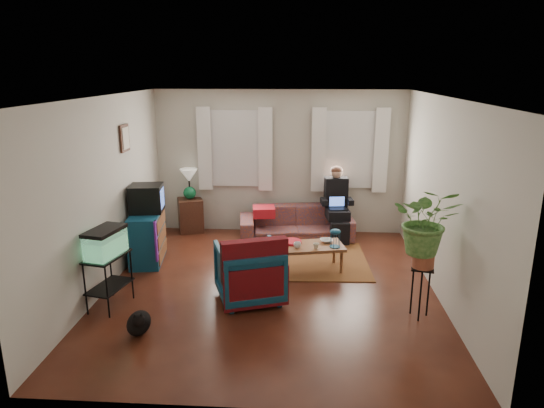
# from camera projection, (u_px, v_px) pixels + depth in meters

# --- Properties ---
(floor) EXTENTS (4.50, 5.00, 0.01)m
(floor) POSITION_uv_depth(u_px,v_px,m) (270.00, 288.00, 6.75)
(floor) COLOR #4F2B14
(floor) RESTS_ON ground
(ceiling) EXTENTS (4.50, 5.00, 0.01)m
(ceiling) POSITION_uv_depth(u_px,v_px,m) (270.00, 97.00, 6.05)
(ceiling) COLOR white
(ceiling) RESTS_ON wall_back
(wall_back) EXTENTS (4.50, 0.01, 2.60)m
(wall_back) POSITION_uv_depth(u_px,v_px,m) (280.00, 163.00, 8.80)
(wall_back) COLOR silver
(wall_back) RESTS_ON floor
(wall_front) EXTENTS (4.50, 0.01, 2.60)m
(wall_front) POSITION_uv_depth(u_px,v_px,m) (249.00, 275.00, 4.00)
(wall_front) COLOR silver
(wall_front) RESTS_ON floor
(wall_left) EXTENTS (0.01, 5.00, 2.60)m
(wall_left) POSITION_uv_depth(u_px,v_px,m) (104.00, 195.00, 6.54)
(wall_left) COLOR silver
(wall_left) RESTS_ON floor
(wall_right) EXTENTS (0.01, 5.00, 2.60)m
(wall_right) POSITION_uv_depth(u_px,v_px,m) (443.00, 200.00, 6.26)
(wall_right) COLOR silver
(wall_right) RESTS_ON floor
(window_left) EXTENTS (1.08, 0.04, 1.38)m
(window_left) POSITION_uv_depth(u_px,v_px,m) (235.00, 149.00, 8.77)
(window_left) COLOR white
(window_left) RESTS_ON wall_back
(window_right) EXTENTS (1.08, 0.04, 1.38)m
(window_right) POSITION_uv_depth(u_px,v_px,m) (349.00, 150.00, 8.64)
(window_right) COLOR white
(window_right) RESTS_ON wall_back
(curtains_left) EXTENTS (1.36, 0.06, 1.50)m
(curtains_left) POSITION_uv_depth(u_px,v_px,m) (235.00, 149.00, 8.69)
(curtains_left) COLOR white
(curtains_left) RESTS_ON wall_back
(curtains_right) EXTENTS (1.36, 0.06, 1.50)m
(curtains_right) POSITION_uv_depth(u_px,v_px,m) (350.00, 150.00, 8.56)
(curtains_right) COLOR white
(curtains_right) RESTS_ON wall_back
(picture_frame) EXTENTS (0.04, 0.32, 0.40)m
(picture_frame) POSITION_uv_depth(u_px,v_px,m) (125.00, 138.00, 7.18)
(picture_frame) COLOR #3D2616
(picture_frame) RESTS_ON wall_left
(area_rug) EXTENTS (2.07, 1.69, 0.01)m
(area_rug) POSITION_uv_depth(u_px,v_px,m) (303.00, 260.00, 7.69)
(area_rug) COLOR maroon
(area_rug) RESTS_ON floor
(sofa) EXTENTS (2.07, 1.03, 0.78)m
(sofa) POSITION_uv_depth(u_px,v_px,m) (296.00, 218.00, 8.60)
(sofa) COLOR brown
(sofa) RESTS_ON floor
(seated_person) EXTENTS (0.57, 0.67, 1.18)m
(seated_person) POSITION_uv_depth(u_px,v_px,m) (336.00, 206.00, 8.58)
(seated_person) COLOR black
(seated_person) RESTS_ON sofa
(side_table) EXTENTS (0.55, 0.55, 0.62)m
(side_table) POSITION_uv_depth(u_px,v_px,m) (191.00, 215.00, 9.04)
(side_table) COLOR #3E2617
(side_table) RESTS_ON floor
(table_lamp) EXTENTS (0.41, 0.41, 0.57)m
(table_lamp) POSITION_uv_depth(u_px,v_px,m) (189.00, 185.00, 8.88)
(table_lamp) COLOR white
(table_lamp) RESTS_ON side_table
(dresser) EXTENTS (0.56, 0.94, 0.80)m
(dresser) POSITION_uv_depth(u_px,v_px,m) (147.00, 237.00, 7.58)
(dresser) COLOR #115867
(dresser) RESTS_ON floor
(crt_tv) EXTENTS (0.54, 0.50, 0.42)m
(crt_tv) POSITION_uv_depth(u_px,v_px,m) (147.00, 198.00, 7.50)
(crt_tv) COLOR black
(crt_tv) RESTS_ON dresser
(aquarium_stand) EXTENTS (0.47, 0.68, 0.69)m
(aquarium_stand) POSITION_uv_depth(u_px,v_px,m) (109.00, 281.00, 6.14)
(aquarium_stand) COLOR black
(aquarium_stand) RESTS_ON floor
(aquarium) EXTENTS (0.42, 0.62, 0.36)m
(aquarium) POSITION_uv_depth(u_px,v_px,m) (105.00, 242.00, 5.99)
(aquarium) COLOR #7FD899
(aquarium) RESTS_ON aquarium_stand
(black_cat) EXTENTS (0.37, 0.46, 0.34)m
(black_cat) POSITION_uv_depth(u_px,v_px,m) (139.00, 321.00, 5.53)
(black_cat) COLOR black
(black_cat) RESTS_ON floor
(armchair) EXTENTS (1.01, 0.98, 0.83)m
(armchair) POSITION_uv_depth(u_px,v_px,m) (249.00, 270.00, 6.32)
(armchair) COLOR #115B6A
(armchair) RESTS_ON floor
(serape_throw) EXTENTS (0.85, 0.46, 0.68)m
(serape_throw) POSITION_uv_depth(u_px,v_px,m) (255.00, 267.00, 5.98)
(serape_throw) COLOR #9E0A0A
(serape_throw) RESTS_ON armchair
(coffee_table) EXTENTS (1.06, 0.72, 0.40)m
(coffee_table) POSITION_uv_depth(u_px,v_px,m) (310.00, 258.00, 7.29)
(coffee_table) COLOR brown
(coffee_table) RESTS_ON floor
(cup_a) EXTENTS (0.13, 0.13, 0.09)m
(cup_a) POSITION_uv_depth(u_px,v_px,m) (297.00, 245.00, 7.11)
(cup_a) COLOR white
(cup_a) RESTS_ON coffee_table
(cup_b) EXTENTS (0.10, 0.10, 0.08)m
(cup_b) POSITION_uv_depth(u_px,v_px,m) (316.00, 246.00, 7.08)
(cup_b) COLOR beige
(cup_b) RESTS_ON coffee_table
(bowl) EXTENTS (0.23, 0.23, 0.05)m
(bowl) POSITION_uv_depth(u_px,v_px,m) (326.00, 241.00, 7.35)
(bowl) COLOR white
(bowl) RESTS_ON coffee_table
(snack_tray) EXTENTS (0.36, 0.36, 0.04)m
(snack_tray) POSITION_uv_depth(u_px,v_px,m) (292.00, 242.00, 7.32)
(snack_tray) COLOR #B21414
(snack_tray) RESTS_ON coffee_table
(birdcage) EXTENTS (0.19, 0.19, 0.28)m
(birdcage) POSITION_uv_depth(u_px,v_px,m) (335.00, 238.00, 7.12)
(birdcage) COLOR #115B6B
(birdcage) RESTS_ON coffee_table
(plant_stand) EXTENTS (0.33, 0.33, 0.66)m
(plant_stand) POSITION_uv_depth(u_px,v_px,m) (420.00, 292.00, 5.87)
(plant_stand) COLOR black
(plant_stand) RESTS_ON floor
(potted_plant) EXTENTS (0.87, 0.79, 0.83)m
(potted_plant) POSITION_uv_depth(u_px,v_px,m) (426.00, 231.00, 5.66)
(potted_plant) COLOR #599947
(potted_plant) RESTS_ON plant_stand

